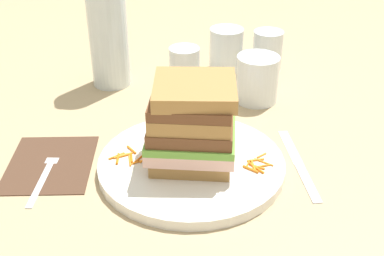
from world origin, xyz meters
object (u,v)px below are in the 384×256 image
object	(u,v)px
water_bottle	(107,19)
fork	(46,170)
napkin_dark	(50,163)
empty_tumbler_2	(226,49)
knife	(300,165)
empty_tumbler_1	(267,50)
main_plate	(191,164)
empty_tumbler_0	(184,67)
sandwich	(192,124)
juice_glass	(257,81)

from	to	relation	value
water_bottle	fork	bearing A→B (deg)	-98.64
napkin_dark	empty_tumbler_2	size ratio (longest dim) A/B	1.75
knife	water_bottle	xyz separation A→B (m)	(-0.35, 0.29, 0.14)
knife	empty_tumbler_2	bearing A→B (deg)	105.95
empty_tumbler_2	empty_tumbler_1	bearing A→B (deg)	1.76
main_plate	empty_tumbler_2	distance (m)	0.40
fork	empty_tumbler_0	bearing A→B (deg)	57.55
water_bottle	empty_tumbler_2	xyz separation A→B (m)	(0.24, 0.08, -0.09)
water_bottle	empty_tumbler_2	bearing A→B (deg)	19.09
sandwich	napkin_dark	xyz separation A→B (m)	(-0.23, 0.01, -0.08)
sandwich	empty_tumbler_1	distance (m)	0.42
sandwich	water_bottle	distance (m)	0.36
knife	juice_glass	size ratio (longest dim) A/B	2.20
napkin_dark	empty_tumbler_0	bearing A→B (deg)	55.65
water_bottle	empty_tumbler_1	size ratio (longest dim) A/B	3.57
main_plate	juice_glass	distance (m)	0.27
water_bottle	empty_tumbler_1	bearing A→B (deg)	14.55
knife	napkin_dark	bearing A→B (deg)	-178.93
napkin_dark	sandwich	bearing A→B (deg)	-1.43
fork	napkin_dark	bearing A→B (deg)	89.51
water_bottle	sandwich	bearing A→B (deg)	-60.03
knife	empty_tumbler_0	bearing A→B (deg)	124.25
sandwich	fork	bearing A→B (deg)	-175.76
main_plate	sandwich	size ratio (longest dim) A/B	2.13
knife	fork	bearing A→B (deg)	-175.70
napkin_dark	water_bottle	world-z (taller)	water_bottle
main_plate	juice_glass	world-z (taller)	juice_glass
sandwich	main_plate	bearing A→B (deg)	-162.35
knife	empty_tumbler_0	world-z (taller)	empty_tumbler_0
fork	main_plate	bearing A→B (deg)	4.19
sandwich	fork	xyz separation A→B (m)	(-0.23, -0.02, -0.08)
sandwich	knife	world-z (taller)	sandwich
sandwich	empty_tumbler_1	world-z (taller)	sandwich
juice_glass	empty_tumbler_2	world-z (taller)	same
sandwich	empty_tumbler_2	xyz separation A→B (m)	(0.06, 0.39, -0.04)
knife	main_plate	bearing A→B (deg)	-175.56
main_plate	empty_tumbler_1	distance (m)	0.42
juice_glass	empty_tumbler_0	size ratio (longest dim) A/B	1.10
empty_tumbler_2	main_plate	bearing A→B (deg)	-99.26
empty_tumbler_0	empty_tumbler_2	bearing A→B (deg)	45.77
knife	empty_tumbler_2	distance (m)	0.39
water_bottle	empty_tumbler_1	distance (m)	0.35
empty_tumbler_0	empty_tumbler_2	distance (m)	0.13
sandwich	empty_tumbler_1	size ratio (longest dim) A/B	1.58
water_bottle	empty_tumbler_0	xyz separation A→B (m)	(0.15, -0.01, -0.10)
knife	water_bottle	bearing A→B (deg)	139.77
empty_tumbler_0	empty_tumbler_2	size ratio (longest dim) A/B	0.90
napkin_dark	fork	world-z (taller)	fork
water_bottle	empty_tumbler_1	world-z (taller)	water_bottle
main_plate	water_bottle	bearing A→B (deg)	119.84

